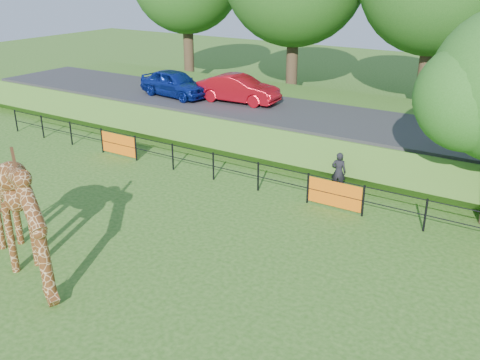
{
  "coord_description": "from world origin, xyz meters",
  "views": [
    {
      "loc": [
        9.23,
        -7.56,
        7.67
      ],
      "look_at": [
        1.58,
        4.32,
        2.0
      ],
      "focal_mm": 40.0,
      "sensor_mm": 36.0,
      "label": 1
    }
  ],
  "objects_px": {
    "car_blue": "(175,83)",
    "giraffe": "(20,217)",
    "visitor": "(339,172)",
    "car_red": "(239,89)"
  },
  "relations": [
    {
      "from": "giraffe",
      "to": "visitor",
      "type": "height_order",
      "value": "giraffe"
    },
    {
      "from": "car_red",
      "to": "visitor",
      "type": "distance_m",
      "value": 8.72
    },
    {
      "from": "car_blue",
      "to": "giraffe",
      "type": "bearing_deg",
      "value": -149.05
    },
    {
      "from": "car_red",
      "to": "car_blue",
      "type": "bearing_deg",
      "value": 97.59
    },
    {
      "from": "car_red",
      "to": "giraffe",
      "type": "bearing_deg",
      "value": -174.3
    },
    {
      "from": "giraffe",
      "to": "car_blue",
      "type": "height_order",
      "value": "giraffe"
    },
    {
      "from": "giraffe",
      "to": "visitor",
      "type": "relative_size",
      "value": 3.05
    },
    {
      "from": "giraffe",
      "to": "car_blue",
      "type": "distance_m",
      "value": 14.8
    },
    {
      "from": "giraffe",
      "to": "car_blue",
      "type": "bearing_deg",
      "value": 134.51
    },
    {
      "from": "giraffe",
      "to": "car_blue",
      "type": "relative_size",
      "value": 1.12
    }
  ]
}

